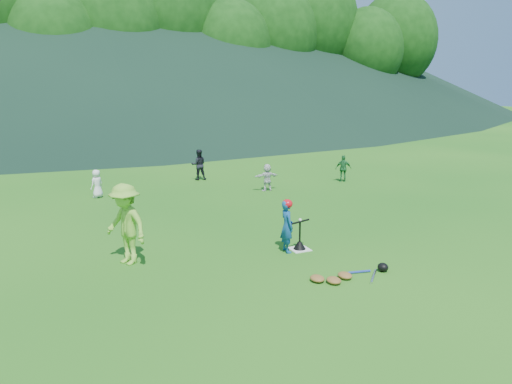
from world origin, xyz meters
The scene contains 15 objects.
ground centered at (0.00, 0.00, 0.00)m, with size 120.00×120.00×0.00m, color #185714.
home_plate centered at (0.00, 0.00, 0.01)m, with size 0.45×0.45×0.02m, color silver.
baseball centered at (0.00, 0.00, 0.74)m, with size 0.08×0.08×0.08m, color white.
batter_child centered at (-0.35, 0.01, 0.62)m, with size 0.45×0.30×1.25m, color navy.
adult_coach centered at (-3.91, 0.80, 0.90)m, with size 1.16×0.67×1.80m, color #7CBD37.
fielder_a centered at (-3.66, 7.62, 0.49)m, with size 0.48×0.31×0.97m, color silver.
fielder_b centered at (0.50, 9.12, 0.62)m, with size 0.60×0.47×1.24m, color black.
fielder_c centered at (5.58, 6.35, 0.53)m, with size 0.62×0.26×1.06m, color #216E34.
fielder_d centered at (2.12, 6.13, 0.50)m, with size 0.92×0.29×0.99m, color silver.
batting_tee centered at (0.00, 0.00, 0.13)m, with size 0.30×0.30×0.68m.
batter_gear centered at (-0.32, 0.00, 1.13)m, with size 0.73×0.26×0.61m.
equipment_pile centered at (-0.03, -1.95, 0.07)m, with size 1.80×0.76×0.19m.
outfield_fence centered at (0.00, 28.00, 0.70)m, with size 70.07×0.08×1.33m.
tree_line centered at (0.20, 33.83, 8.21)m, with size 70.04×11.40×14.82m.
distant_hills centered at (-7.63, 81.81, 14.98)m, with size 155.00×140.00×32.00m.
Camera 1 is at (-5.69, -9.87, 3.99)m, focal length 35.00 mm.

